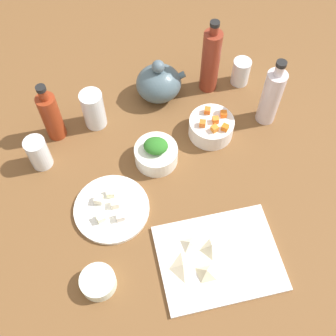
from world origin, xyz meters
TOP-DOWN VIEW (x-y plane):
  - tabletop at (0.00, 0.00)cm, footprint 190.00×190.00cm
  - cutting_board at (7.79, -26.74)cm, footprint 31.32×24.48cm
  - plate_tofu at (-17.43, -7.02)cm, footprint 20.92×20.92cm
  - bowl_greens at (-2.14, 6.52)cm, footprint 12.64×12.64cm
  - bowl_carrots at (16.13, 12.70)cm, footprint 13.59×13.59cm
  - bowl_small_side at (-23.49, -26.97)cm, footprint 8.95×8.95cm
  - teapot at (3.65, 30.99)cm, footprint 16.02×13.54cm
  - bottle_0 at (20.23, 31.40)cm, footprint 5.74×5.74cm
  - bottle_1 at (34.55, 14.86)cm, footprint 5.96×5.96cm
  - bottle_2 at (-30.15, 22.28)cm, footprint 5.64×5.64cm
  - drinking_glass_0 at (-35.24, 12.52)cm, footprint 6.17×6.17cm
  - drinking_glass_1 at (-17.90, 24.15)cm, footprint 6.81×6.81cm
  - drinking_glass_2 at (31.11, 31.33)cm, footprint 5.86×5.86cm
  - carrot_cube_0 at (15.58, 16.18)cm, footprint 2.31×2.31cm
  - carrot_cube_1 at (15.89, 9.23)cm, footprint 2.33×2.33cm
  - carrot_cube_2 at (12.92, 11.77)cm, footprint 2.29×2.29cm
  - carrot_cube_3 at (17.02, 12.25)cm, footprint 2.04×2.04cm
  - carrot_cube_4 at (18.97, 8.93)cm, footprint 2.54×2.54cm
  - carrot_cube_5 at (20.00, 13.91)cm, footprint 2.08×2.08cm
  - chopped_greens_mound at (-2.14, 6.52)cm, footprint 8.34×7.61cm
  - tofu_cube_0 at (-20.68, -9.90)cm, footprint 2.84×2.84cm
  - tofu_cube_1 at (-15.46, -10.62)cm, footprint 2.36×2.36cm
  - tofu_cube_2 at (-16.25, -6.50)cm, footprint 2.42×2.42cm
  - tofu_cube_3 at (-20.48, -4.32)cm, footprint 2.85×2.85cm
  - tofu_cube_4 at (-16.98, -2.98)cm, footprint 2.51×2.51cm
  - dumpling_0 at (6.28, -24.29)cm, footprint 5.05×4.90cm
  - dumpling_1 at (1.09, -21.97)cm, footprint 5.53×5.49cm
  - dumpling_2 at (-2.01, -27.48)cm, footprint 5.72×6.45cm
  - dumpling_3 at (3.34, -30.34)cm, footprint 5.93×5.89cm

SIDE VIEW (x-z plane):
  - tabletop at x=0.00cm, z-range 0.00..3.00cm
  - cutting_board at x=7.79cm, z-range 3.00..4.00cm
  - plate_tofu at x=-17.43cm, z-range 3.00..4.20cm
  - bowl_small_side at x=-23.49cm, z-range 3.00..7.05cm
  - dumpling_1 at x=1.09cm, z-range 4.00..6.09cm
  - dumpling_2 at x=-2.01cm, z-range 4.00..6.32cm
  - tofu_cube_0 at x=-20.68cm, z-range 4.20..6.40cm
  - tofu_cube_1 at x=-15.46cm, z-range 4.20..6.40cm
  - tofu_cube_2 at x=-16.25cm, z-range 4.20..6.40cm
  - tofu_cube_3 at x=-20.48cm, z-range 4.20..6.40cm
  - tofu_cube_4 at x=-16.98cm, z-range 4.20..6.40cm
  - dumpling_3 at x=3.34cm, z-range 4.00..6.89cm
  - dumpling_0 at x=6.28cm, z-range 4.00..6.96cm
  - bowl_greens at x=-2.14cm, z-range 3.00..8.62cm
  - bowl_carrots at x=16.13cm, z-range 3.00..8.99cm
  - drinking_glass_2 at x=31.11cm, z-range 3.00..12.09cm
  - drinking_glass_0 at x=-35.24cm, z-range 3.00..13.60cm
  - teapot at x=3.65cm, z-range 1.40..16.46cm
  - drinking_glass_1 at x=-17.90cm, z-range 3.00..15.88cm
  - carrot_cube_0 at x=15.58cm, z-range 8.99..10.79cm
  - carrot_cube_1 at x=15.89cm, z-range 8.99..10.79cm
  - carrot_cube_2 at x=12.92cm, z-range 8.99..10.79cm
  - carrot_cube_3 at x=17.02cm, z-range 8.99..10.79cm
  - carrot_cube_4 at x=18.97cm, z-range 8.99..10.79cm
  - carrot_cube_5 at x=20.00cm, z-range 8.99..10.79cm
  - chopped_greens_mound at x=-2.14cm, z-range 8.62..12.06cm
  - bottle_2 at x=-30.15cm, z-range 1.27..22.45cm
  - bottle_1 at x=34.55cm, z-range 1.24..25.23cm
  - bottle_0 at x=20.23cm, z-range 1.44..27.84cm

